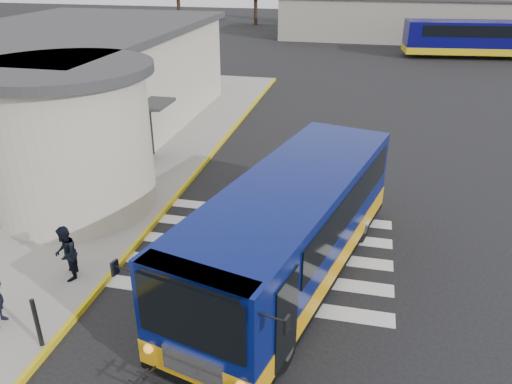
% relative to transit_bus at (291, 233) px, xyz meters
% --- Properties ---
extents(ground, '(140.00, 140.00, 0.00)m').
position_rel_transit_bus_xyz_m(ground, '(-0.71, 1.93, -1.38)').
color(ground, black).
rests_on(ground, ground).
extents(sidewalk, '(10.00, 34.00, 0.15)m').
position_rel_transit_bus_xyz_m(sidewalk, '(-9.71, 5.93, -1.30)').
color(sidewalk, gray).
rests_on(sidewalk, ground).
extents(curb_strip, '(0.12, 34.00, 0.16)m').
position_rel_transit_bus_xyz_m(curb_strip, '(-4.76, 5.93, -1.30)').
color(curb_strip, gold).
rests_on(curb_strip, ground).
extents(station_building, '(12.70, 18.70, 4.80)m').
position_rel_transit_bus_xyz_m(station_building, '(-11.55, 8.84, 1.19)').
color(station_building, beige).
rests_on(station_building, ground).
extents(crosswalk, '(8.00, 5.35, 0.01)m').
position_rel_transit_bus_xyz_m(crosswalk, '(-1.21, 1.13, -1.37)').
color(crosswalk, silver).
rests_on(crosswalk, ground).
extents(depot_building, '(26.40, 8.40, 4.20)m').
position_rel_transit_bus_xyz_m(depot_building, '(5.29, 43.93, 0.73)').
color(depot_building, gray).
rests_on(depot_building, ground).
extents(transit_bus, '(5.38, 10.50, 2.88)m').
position_rel_transit_bus_xyz_m(transit_bus, '(0.00, 0.00, 0.00)').
color(transit_bus, '#07135C').
rests_on(transit_bus, ground).
extents(pedestrian_b, '(0.84, 0.92, 1.53)m').
position_rel_transit_bus_xyz_m(pedestrian_b, '(-5.69, -1.56, -0.46)').
color(pedestrian_b, black).
rests_on(pedestrian_b, sidewalk).
extents(bollard, '(0.10, 0.10, 1.23)m').
position_rel_transit_bus_xyz_m(bollard, '(-4.91, -3.99, -0.61)').
color(bollard, black).
rests_on(bollard, sidewalk).
extents(far_bus_a, '(10.18, 3.86, 2.56)m').
position_rel_transit_bus_xyz_m(far_bus_a, '(9.23, 34.71, 0.29)').
color(far_bus_a, '#07064C').
rests_on(far_bus_a, ground).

